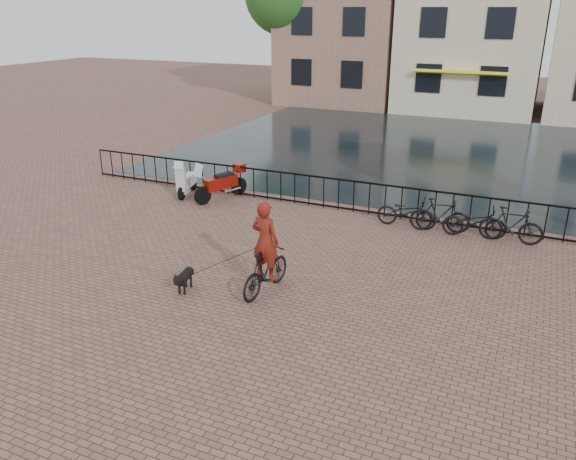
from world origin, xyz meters
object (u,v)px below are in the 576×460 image
at_px(dog, 185,279).
at_px(motorcycle, 221,179).
at_px(cyclist, 265,253).
at_px(scooter, 187,175).

bearing_deg(dog, motorcycle, 102.25).
relative_size(dog, motorcycle, 0.43).
height_order(cyclist, dog, cyclist).
xyz_separation_m(cyclist, dog, (-1.70, -0.69, -0.67)).
relative_size(cyclist, dog, 2.89).
distance_m(motorcycle, scooter, 1.32).
bearing_deg(scooter, cyclist, -57.13).
bearing_deg(cyclist, scooter, -36.07).
bearing_deg(motorcycle, cyclist, -29.03).
xyz_separation_m(cyclist, motorcycle, (-4.26, 5.29, -0.25)).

